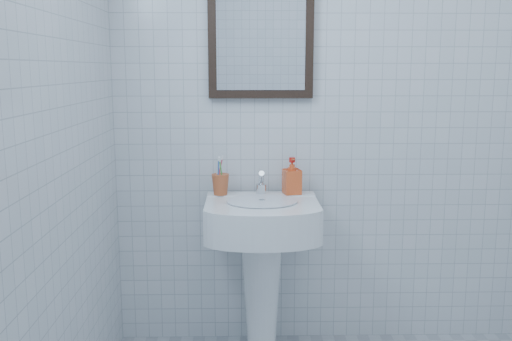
{
  "coord_description": "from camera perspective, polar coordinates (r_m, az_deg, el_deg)",
  "views": [
    {
      "loc": [
        -0.46,
        -1.58,
        1.38
      ],
      "look_at": [
        -0.41,
        0.86,
        0.94
      ],
      "focal_mm": 40.0,
      "sensor_mm": 36.0,
      "label": 1
    }
  ],
  "objects": [
    {
      "name": "soap_dispenser",
      "position": [
        2.73,
        3.62,
        -0.53
      ],
      "size": [
        0.09,
        0.1,
        0.18
      ],
      "primitive_type": "imported",
      "rotation": [
        0.0,
        0.0,
        0.21
      ],
      "color": "#CB4413",
      "rests_on": "washbasin"
    },
    {
      "name": "wall_back",
      "position": [
        2.82,
        8.34,
        7.39
      ],
      "size": [
        2.2,
        0.02,
        2.5
      ],
      "primitive_type": "cube",
      "color": "silver",
      "rests_on": "ground"
    },
    {
      "name": "washbasin",
      "position": [
        2.7,
        0.58,
        -8.13
      ],
      "size": [
        0.52,
        0.38,
        0.79
      ],
      "color": "white",
      "rests_on": "ground"
    },
    {
      "name": "faucet",
      "position": [
        2.72,
        0.53,
        -1.42
      ],
      "size": [
        0.05,
        0.11,
        0.13
      ],
      "color": "silver",
      "rests_on": "washbasin"
    },
    {
      "name": "wall_mirror",
      "position": [
        2.77,
        0.49,
        13.66
      ],
      "size": [
        0.5,
        0.04,
        0.62
      ],
      "color": "black",
      "rests_on": "wall_back"
    },
    {
      "name": "wall_left",
      "position": [
        1.71,
        -23.11,
        4.92
      ],
      "size": [
        0.02,
        2.4,
        2.5
      ],
      "primitive_type": "cube",
      "color": "silver",
      "rests_on": "ground"
    },
    {
      "name": "toothbrush_cup",
      "position": [
        2.72,
        -3.58,
        -1.4
      ],
      "size": [
        0.08,
        0.08,
        0.1
      ],
      "primitive_type": null,
      "rotation": [
        0.0,
        0.0,
        -0.01
      ],
      "color": "#B55029",
      "rests_on": "washbasin"
    }
  ]
}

